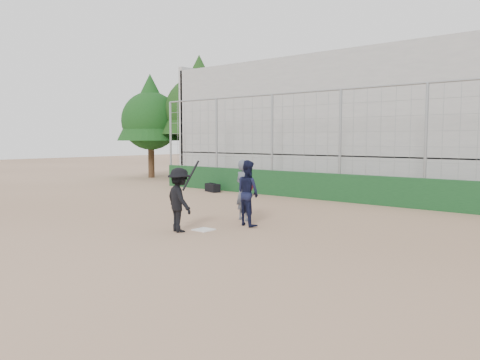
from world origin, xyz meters
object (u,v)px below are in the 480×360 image
Objects in this scene: catcher_crouched at (248,204)px; umpire at (244,193)px; equipment_bag at (213,188)px; batter_at_plate at (179,200)px.

catcher_crouched is 0.76× the size of umpire.
catcher_crouched is 1.31× the size of equipment_bag.
equipment_bag is (-6.06, 5.14, -0.40)m from catcher_crouched.
catcher_crouched is (0.77, 1.68, -0.21)m from batter_at_plate.
umpire is at bearing 136.59° from catcher_crouched.
equipment_bag is at bearing -26.56° from umpire.
umpire reaches higher than catcher_crouched.
umpire is 7.15m from equipment_bag.
catcher_crouched is at bearing 65.33° from batter_at_plate.
batter_at_plate is 1.96× the size of equipment_bag.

